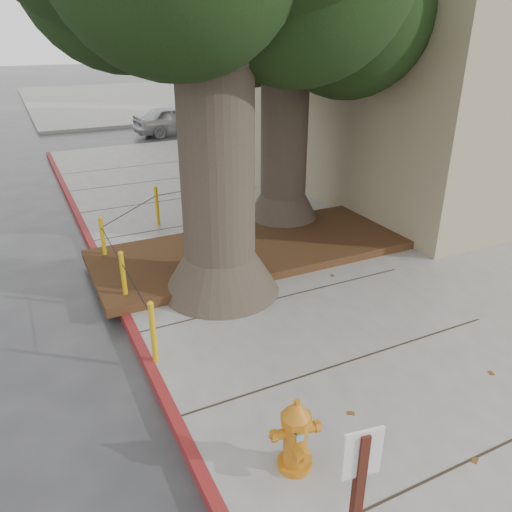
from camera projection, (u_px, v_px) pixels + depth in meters
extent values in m
plane|color=#28282B|center=(318.00, 380.00, 6.77)|extent=(140.00, 140.00, 0.00)
cube|color=slate|center=(485.00, 238.00, 11.18)|extent=(16.00, 26.00, 0.15)
cube|color=slate|center=(153.00, 98.00, 33.64)|extent=(16.00, 20.00, 0.15)
cube|color=maroon|center=(128.00, 322.00, 7.98)|extent=(0.14, 26.00, 0.16)
cube|color=black|center=(253.00, 249.00, 10.22)|extent=(6.40, 2.60, 0.16)
cube|color=gray|center=(450.00, 6.00, 15.63)|extent=(12.00, 13.00, 10.00)
cube|color=silver|center=(314.00, 26.00, 32.53)|extent=(10.00, 10.00, 9.00)
cube|color=slate|center=(339.00, 5.00, 39.20)|extent=(12.00, 14.00, 12.00)
cone|color=#4C3F33|center=(221.00, 272.00, 8.65)|extent=(2.04, 2.04, 0.70)
cylinder|color=#4C3F33|center=(217.00, 156.00, 7.80)|extent=(1.20, 1.20, 4.22)
cone|color=#4C3F33|center=(282.00, 208.00, 11.73)|extent=(1.77, 1.77, 0.70)
cylinder|color=#4C3F33|center=(284.00, 130.00, 10.97)|extent=(1.04, 1.04, 3.84)
cylinder|color=#CB9A0B|center=(153.00, 333.00, 6.74)|extent=(0.08, 0.08, 0.90)
sphere|color=#CB9A0B|center=(150.00, 304.00, 6.56)|extent=(0.09, 0.09, 0.09)
cylinder|color=#CB9A0B|center=(124.00, 278.00, 8.21)|extent=(0.08, 0.08, 0.90)
sphere|color=#CB9A0B|center=(121.00, 254.00, 8.03)|extent=(0.09, 0.09, 0.09)
cylinder|color=#CB9A0B|center=(103.00, 240.00, 9.68)|extent=(0.08, 0.08, 0.90)
sphere|color=#CB9A0B|center=(100.00, 219.00, 9.50)|extent=(0.09, 0.09, 0.09)
cylinder|color=#CB9A0B|center=(157.00, 207.00, 11.51)|extent=(0.08, 0.08, 0.90)
sphere|color=#CB9A0B|center=(156.00, 188.00, 11.32)|extent=(0.09, 0.09, 0.09)
cylinder|color=#CB9A0B|center=(240.00, 192.00, 12.55)|extent=(0.08, 0.08, 0.90)
sphere|color=#CB9A0B|center=(240.00, 175.00, 12.36)|extent=(0.09, 0.09, 0.09)
cylinder|color=black|center=(135.00, 287.00, 7.37)|extent=(0.02, 1.80, 0.02)
cylinder|color=black|center=(111.00, 244.00, 8.84)|extent=(0.02, 1.80, 0.02)
cylinder|color=black|center=(131.00, 210.00, 10.48)|extent=(1.51, 1.51, 0.02)
cylinder|color=black|center=(200.00, 188.00, 11.92)|extent=(2.20, 0.22, 0.02)
cylinder|color=#C26E13|center=(294.00, 463.00, 5.25)|extent=(0.42, 0.42, 0.07)
cylinder|color=#C26E13|center=(295.00, 441.00, 5.12)|extent=(0.29, 0.29, 0.57)
cylinder|color=#C26E13|center=(296.00, 419.00, 5.00)|extent=(0.38, 0.38, 0.08)
cone|color=#C26E13|center=(297.00, 411.00, 4.95)|extent=(0.35, 0.35, 0.16)
cylinder|color=#C26E13|center=(297.00, 402.00, 4.91)|extent=(0.07, 0.07, 0.06)
cylinder|color=#C26E13|center=(282.00, 434.00, 5.03)|extent=(0.17, 0.13, 0.10)
cylinder|color=#C26E13|center=(309.00, 428.00, 5.10)|extent=(0.17, 0.13, 0.10)
cylinder|color=#C26E13|center=(300.00, 451.00, 5.00)|extent=(0.17, 0.18, 0.15)
cube|color=#5999D8|center=(300.00, 438.00, 4.94)|extent=(0.08, 0.02, 0.08)
cube|color=silver|center=(362.00, 454.00, 2.65)|extent=(0.23, 0.05, 0.32)
imported|color=#B7B7BC|center=(176.00, 120.00, 22.27)|extent=(3.82, 1.76, 1.27)
imported|color=maroon|center=(289.00, 107.00, 25.78)|extent=(4.09, 1.61, 1.33)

